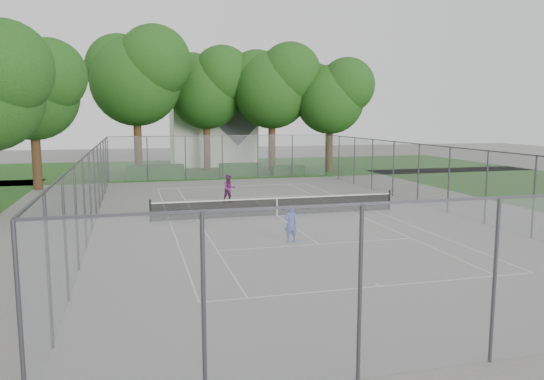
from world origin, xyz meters
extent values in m
plane|color=slate|center=(0.00, 0.00, 0.00)|extent=(120.00, 120.00, 0.00)
cube|color=#1B4714|center=(0.00, 26.00, 0.00)|extent=(60.00, 20.00, 0.00)
cube|color=beige|center=(0.00, -11.88, 0.01)|extent=(10.97, 0.06, 0.01)
cube|color=beige|center=(0.00, 11.88, 0.01)|extent=(10.97, 0.06, 0.01)
cube|color=beige|center=(-5.49, 0.00, 0.01)|extent=(0.06, 23.77, 0.01)
cube|color=beige|center=(5.49, 0.00, 0.01)|extent=(0.06, 23.77, 0.01)
cube|color=beige|center=(-4.12, 0.00, 0.01)|extent=(0.06, 23.77, 0.01)
cube|color=beige|center=(4.12, 0.00, 0.01)|extent=(0.06, 23.77, 0.01)
cube|color=beige|center=(0.00, -6.40, 0.01)|extent=(8.23, 0.06, 0.01)
cube|color=beige|center=(0.00, 6.40, 0.01)|extent=(8.23, 0.06, 0.01)
cube|color=beige|center=(0.00, 0.00, 0.01)|extent=(0.06, 12.80, 0.01)
cube|color=beige|center=(0.00, -11.73, 0.01)|extent=(0.06, 0.30, 0.01)
cube|color=beige|center=(0.00, 11.73, 0.01)|extent=(0.06, 0.30, 0.01)
cylinder|color=black|center=(-6.39, 0.00, 0.55)|extent=(0.10, 0.10, 1.10)
cylinder|color=black|center=(6.39, 0.00, 0.55)|extent=(0.10, 0.10, 1.10)
cube|color=black|center=(0.00, 0.00, 0.45)|extent=(12.67, 0.01, 0.86)
cube|color=silver|center=(0.00, 0.00, 0.91)|extent=(12.77, 0.03, 0.06)
cube|color=silver|center=(0.00, 0.00, 0.44)|extent=(0.05, 0.02, 0.88)
cylinder|color=#38383D|center=(-9.00, -17.00, 1.75)|extent=(0.08, 0.08, 3.50)
cylinder|color=#38383D|center=(-9.00, 17.00, 1.75)|extent=(0.08, 0.08, 3.50)
cylinder|color=#38383D|center=(9.00, 17.00, 1.75)|extent=(0.08, 0.08, 3.50)
cube|color=slate|center=(0.00, -17.00, 1.75)|extent=(18.00, 0.02, 3.50)
cube|color=slate|center=(0.00, 17.00, 1.75)|extent=(18.00, 0.02, 3.50)
cube|color=slate|center=(-9.00, 0.00, 1.75)|extent=(0.02, 34.00, 3.50)
cube|color=slate|center=(9.00, 0.00, 1.75)|extent=(0.02, 34.00, 3.50)
cube|color=#38383D|center=(0.00, -17.00, 3.50)|extent=(18.00, 0.05, 0.05)
cube|color=#38383D|center=(0.00, 17.00, 3.50)|extent=(18.00, 0.05, 0.05)
cube|color=#38383D|center=(-9.00, 0.00, 3.50)|extent=(0.05, 34.00, 0.05)
cube|color=#38383D|center=(9.00, 0.00, 3.50)|extent=(0.05, 34.00, 0.05)
cylinder|color=#382314|center=(-6.65, 21.09, 2.68)|extent=(0.68, 0.68, 5.37)
sphere|color=#14390F|center=(-6.65, 21.09, 8.04)|extent=(7.63, 7.63, 7.63)
sphere|color=#14390F|center=(-5.12, 19.95, 9.56)|extent=(6.11, 6.11, 6.11)
sphere|color=#14390F|center=(-7.98, 22.05, 9.18)|extent=(5.72, 5.72, 5.72)
cylinder|color=#382314|center=(-0.27, 24.23, 2.45)|extent=(0.66, 0.66, 4.91)
sphere|color=#14390F|center=(-0.27, 24.23, 7.35)|extent=(6.98, 6.98, 6.98)
sphere|color=#14390F|center=(1.13, 23.18, 8.75)|extent=(5.59, 5.59, 5.59)
sphere|color=#14390F|center=(-1.49, 25.10, 8.40)|extent=(5.24, 5.24, 5.24)
cylinder|color=#382314|center=(5.45, 21.71, 2.49)|extent=(0.66, 0.66, 4.97)
sphere|color=#14390F|center=(5.45, 21.71, 7.45)|extent=(7.07, 7.07, 7.07)
sphere|color=#14390F|center=(6.86, 20.65, 8.86)|extent=(5.66, 5.66, 5.66)
sphere|color=#14390F|center=(4.21, 22.60, 8.51)|extent=(5.31, 5.31, 5.31)
cylinder|color=#382314|center=(10.41, 19.80, 2.19)|extent=(0.63, 0.63, 4.38)
sphere|color=#14390F|center=(10.41, 19.80, 6.56)|extent=(6.23, 6.23, 6.23)
sphere|color=#14390F|center=(11.66, 18.87, 7.81)|extent=(4.98, 4.98, 4.98)
sphere|color=#14390F|center=(9.32, 20.58, 7.49)|extent=(4.67, 4.67, 4.67)
cylinder|color=#382314|center=(-13.58, 13.60, 2.18)|extent=(0.63, 0.63, 4.37)
sphere|color=#14390F|center=(-13.58, 13.60, 6.54)|extent=(6.21, 6.21, 6.21)
sphere|color=#14390F|center=(-12.34, 12.67, 7.79)|extent=(4.97, 4.97, 4.97)
sphere|color=#14390F|center=(-14.67, 14.38, 7.48)|extent=(4.66, 4.66, 4.66)
sphere|color=#14390F|center=(-13.06, 2.92, 7.44)|extent=(4.75, 4.75, 4.75)
cube|color=#163F14|center=(-5.39, 17.82, 0.57)|extent=(4.59, 1.38, 1.15)
cube|color=#163F14|center=(1.71, 18.23, 0.55)|extent=(3.52, 1.00, 1.11)
cube|color=#163F14|center=(5.88, 17.90, 0.42)|extent=(2.83, 1.04, 0.85)
cube|color=beige|center=(1.03, 29.24, 3.15)|extent=(8.39, 6.30, 6.30)
cube|color=#454549|center=(1.03, 29.24, 6.30)|extent=(8.31, 6.51, 8.31)
imported|color=#2D3FAC|center=(-0.99, -5.73, 0.77)|extent=(0.62, 0.47, 1.54)
imported|color=#642158|center=(-1.64, 4.76, 0.83)|extent=(0.91, 0.77, 1.66)
camera|label=1|loc=(-7.12, -26.02, 5.14)|focal=35.00mm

